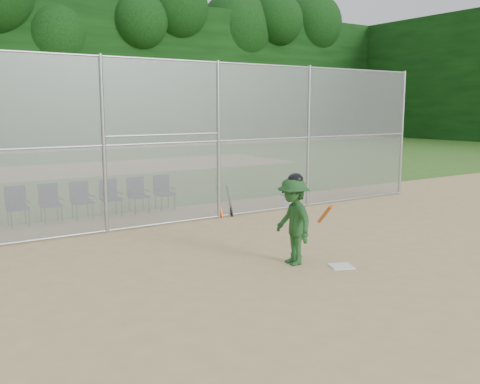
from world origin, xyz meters
TOP-DOWN VIEW (x-y plane):
  - ground at (0.00, 0.00)m, footprint 100.00×100.00m
  - grass_strip at (0.00, 18.00)m, footprint 100.00×100.00m
  - dirt_patch_far at (0.00, 18.00)m, footprint 24.00×24.00m
  - backstop_fence at (0.00, 5.00)m, footprint 16.09×0.09m
  - treeline at (0.00, 20.00)m, footprint 81.00×60.00m
  - home_plate at (0.59, 0.10)m, footprint 0.52×0.52m
  - batter_at_plate at (-0.02, 0.72)m, footprint 0.98×1.32m
  - water_cooler at (3.45, 5.26)m, footprint 0.31×0.31m
  - spare_bats at (1.22, 5.07)m, footprint 0.36×0.35m
  - chair_1 at (-3.55, 6.80)m, footprint 0.54×0.52m
  - chair_2 at (-2.77, 6.80)m, footprint 0.54×0.52m
  - chair_3 at (-1.99, 6.80)m, footprint 0.54×0.52m
  - chair_4 at (-1.22, 6.80)m, footprint 0.54×0.52m
  - chair_5 at (-0.44, 6.80)m, footprint 0.54×0.52m
  - chair_6 at (0.33, 6.80)m, footprint 0.54×0.52m

SIDE VIEW (x-z plane):
  - ground at x=0.00m, z-range 0.00..0.00m
  - grass_strip at x=0.00m, z-range 0.01..0.01m
  - dirt_patch_far at x=0.00m, z-range 0.01..0.01m
  - home_plate at x=0.59m, z-range 0.00..0.02m
  - water_cooler at x=3.45m, z-range 0.00..0.39m
  - spare_bats at x=1.22m, z-range 0.00..0.82m
  - chair_1 at x=-3.55m, z-range 0.00..0.96m
  - chair_2 at x=-2.77m, z-range 0.00..0.96m
  - chair_3 at x=-1.99m, z-range 0.00..0.96m
  - chair_4 at x=-1.22m, z-range 0.00..0.96m
  - chair_5 at x=-0.44m, z-range 0.00..0.96m
  - chair_6 at x=0.33m, z-range 0.00..0.96m
  - batter_at_plate at x=-0.02m, z-range -0.03..1.65m
  - backstop_fence at x=0.00m, z-range 0.07..4.07m
  - treeline at x=0.00m, z-range 0.00..11.00m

